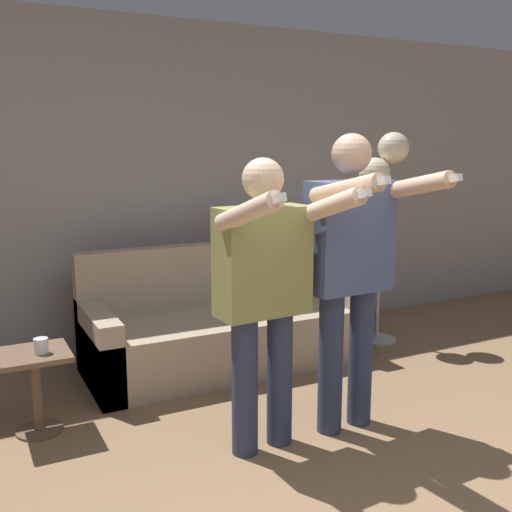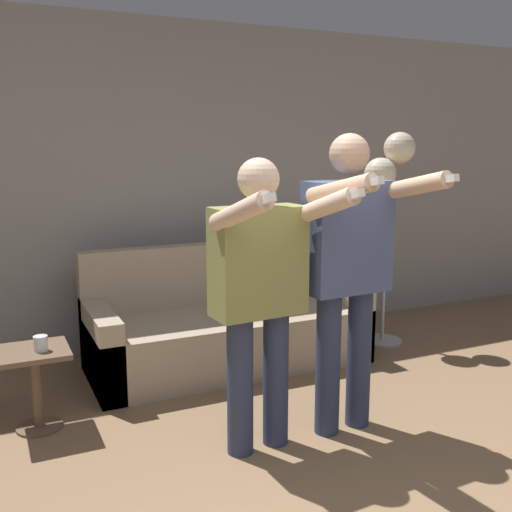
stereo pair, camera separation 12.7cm
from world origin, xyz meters
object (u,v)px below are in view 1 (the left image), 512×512
Objects in this scene: person_left at (265,284)px; person_right at (351,261)px; cup at (41,346)px; couch at (224,328)px; cat at (249,231)px; floor_lamp at (383,176)px; side_table at (36,376)px.

person_right reaches higher than person_left.
person_left is 18.00× the size of cup.
cup is at bearing 140.92° from person_left.
cup is at bearing -157.60° from couch.
cup is (-1.58, 0.72, -0.47)m from person_right.
cup is (-1.03, 0.72, -0.40)m from person_left.
cat is (0.36, 0.30, 0.68)m from couch.
cat is at bearing 39.37° from couch.
couch is 1.49m from person_right.
person_right is 0.98× the size of floor_lamp.
person_left reaches higher than cat.
person_right is at bearing -95.46° from cat.
cat is (0.15, 1.58, -0.04)m from person_right.
couch is 4.24× the size of side_table.
person_left is at bearing -113.66° from cat.
person_right is at bearing -24.61° from cup.
person_left is 1.44m from side_table.
person_left reaches higher than cup.
cat is 2.04m from side_table.
cat is at bearing 26.47° from cup.
person_left is 3.02× the size of cat.
cat reaches higher than couch.
person_left is 0.93× the size of person_right.
floor_lamp is 2.92m from cup.
person_left is 0.91× the size of floor_lamp.
person_left is at bearing 177.11° from person_right.
couch is 3.93× the size of cat.
person_left is at bearing -104.43° from couch.
person_left is 0.55m from person_right.
person_left reaches higher than couch.
cat is 5.96× the size of cup.
person_right is at bearing -25.32° from side_table.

